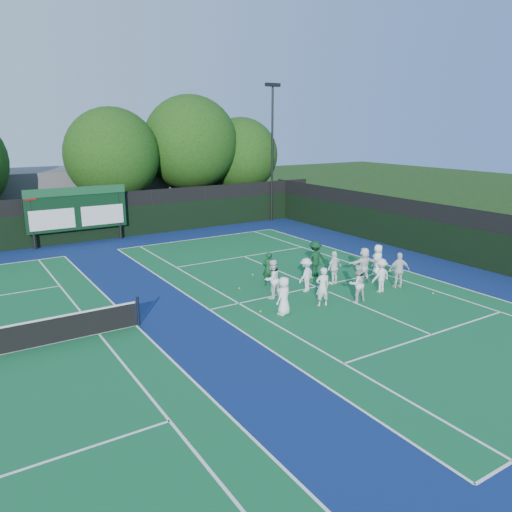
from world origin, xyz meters
TOP-DOWN VIEW (x-y plane):
  - ground at (0.00, 0.00)m, footprint 120.00×120.00m
  - court_apron at (-6.00, 1.00)m, footprint 34.00×32.00m
  - near_court at (0.00, 1.00)m, footprint 11.05×23.85m
  - back_fence at (-6.00, 16.00)m, footprint 34.00×0.08m
  - divider_fence_right at (9.00, 1.00)m, footprint 0.08×32.00m
  - scoreboard at (-7.01, 15.59)m, footprint 6.00×0.21m
  - clubhouse at (-2.00, 24.00)m, footprint 18.00×6.00m
  - light_pole_right at (7.50, 15.70)m, footprint 1.20×0.30m
  - tree_c at (-3.29, 19.58)m, footprint 6.57×6.57m
  - tree_d at (2.73, 19.58)m, footprint 7.11×7.11m
  - tree_e at (7.17, 19.58)m, footprint 5.96×5.96m
  - tennis_ball_0 at (-3.89, -0.31)m, footprint 0.07×0.07m
  - tennis_ball_1 at (0.27, 1.61)m, footprint 0.07×0.07m
  - tennis_ball_2 at (3.70, -2.51)m, footprint 0.07×0.07m
  - tennis_ball_3 at (-3.12, 2.63)m, footprint 0.07×0.07m
  - tennis_ball_4 at (-1.49, 4.10)m, footprint 0.07×0.07m
  - tennis_ball_5 at (0.68, 2.16)m, footprint 0.07×0.07m
  - player_front_0 at (-3.25, -0.98)m, footprint 0.88×0.74m
  - player_front_1 at (-1.36, -1.04)m, footprint 0.68×0.53m
  - player_front_2 at (0.17, -1.43)m, footprint 0.87×0.73m
  - player_front_3 at (1.94, -1.04)m, footprint 1.00×0.60m
  - player_front_4 at (3.07, -1.07)m, footprint 1.04×0.77m
  - player_back_0 at (-2.56, 0.84)m, footprint 0.92×0.78m
  - player_back_1 at (-0.79, 0.78)m, footprint 1.12×0.88m
  - player_back_2 at (0.97, 0.92)m, footprint 0.98×0.56m
  - player_back_3 at (2.51, 0.58)m, footprint 1.56×0.75m
  - player_back_4 at (3.74, 0.89)m, footprint 0.84×0.65m
  - coach_left at (-1.73, 2.38)m, footprint 0.67×0.54m
  - coach_right at (0.99, 2.36)m, footprint 1.24×0.85m

SIDE VIEW (x-z plane):
  - ground at x=0.00m, z-range 0.00..0.00m
  - court_apron at x=-6.00m, z-range 0.00..0.01m
  - near_court at x=0.00m, z-range 0.01..0.01m
  - tennis_ball_0 at x=-3.89m, z-range 0.00..0.07m
  - tennis_ball_1 at x=0.27m, z-range 0.00..0.07m
  - tennis_ball_2 at x=3.70m, z-range 0.00..0.07m
  - tennis_ball_3 at x=-3.12m, z-range 0.00..0.07m
  - tennis_ball_4 at x=-1.49m, z-range 0.00..0.07m
  - tennis_ball_5 at x=0.68m, z-range 0.00..0.07m
  - player_front_3 at x=1.94m, z-range 0.00..1.51m
  - player_back_1 at x=-0.79m, z-range 0.00..1.52m
  - player_front_0 at x=-3.25m, z-range 0.00..1.52m
  - player_back_4 at x=3.74m, z-range 0.00..1.53m
  - player_back_2 at x=0.97m, z-range 0.00..1.57m
  - coach_left at x=-1.73m, z-range 0.00..1.58m
  - player_front_2 at x=0.17m, z-range 0.00..1.58m
  - player_back_3 at x=2.51m, z-range 0.00..1.61m
  - player_front_1 at x=-1.36m, z-range 0.00..1.63m
  - player_front_4 at x=3.07m, z-range 0.00..1.65m
  - player_back_0 at x=-2.56m, z-range 0.00..1.69m
  - coach_right at x=0.99m, z-range 0.00..1.76m
  - back_fence at x=-6.00m, z-range -0.14..2.86m
  - divider_fence_right at x=9.00m, z-range -0.14..2.86m
  - clubhouse at x=-2.00m, z-range 0.00..4.00m
  - scoreboard at x=-7.01m, z-range 0.42..3.97m
  - tree_e at x=7.17m, z-range 0.77..8.58m
  - tree_c at x=-3.29m, z-range 0.76..9.19m
  - tree_d at x=2.73m, z-range 0.96..10.38m
  - light_pole_right at x=7.50m, z-range 1.24..11.36m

